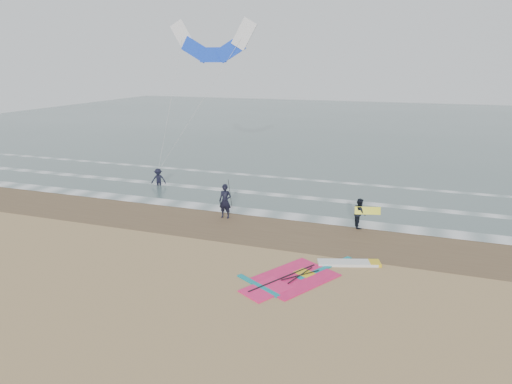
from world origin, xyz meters
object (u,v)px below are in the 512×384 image
(windsurf_rig, at_px, (310,274))
(person_standing, at_px, (225,201))
(person_walking, at_px, (360,213))
(surf_kite, at_px, (213,45))
(person_wading, at_px, (158,175))

(windsurf_rig, xyz_separation_m, person_standing, (-5.97, 5.33, 0.92))
(person_walking, xyz_separation_m, surf_kite, (-10.83, 6.11, 8.57))
(windsurf_rig, height_order, person_standing, person_standing)
(person_standing, relative_size, person_walking, 1.22)
(person_walking, bearing_deg, person_wading, 55.78)
(windsurf_rig, height_order, person_walking, person_walking)
(person_standing, bearing_deg, person_walking, 5.25)
(surf_kite, bearing_deg, person_wading, -145.04)
(windsurf_rig, bearing_deg, person_wading, 142.32)
(windsurf_rig, relative_size, person_walking, 3.47)
(surf_kite, bearing_deg, person_standing, -62.10)
(person_walking, bearing_deg, surf_kite, 41.39)
(person_standing, bearing_deg, windsurf_rig, -43.63)
(windsurf_rig, height_order, surf_kite, surf_kite)
(person_standing, xyz_separation_m, person_walking, (7.13, 0.89, -0.17))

